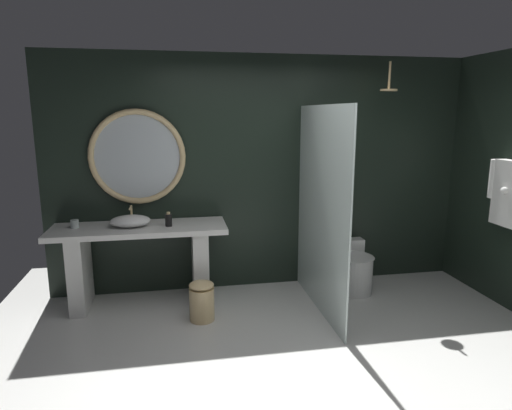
% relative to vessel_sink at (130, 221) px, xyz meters
% --- Properties ---
extents(ground_plane, '(5.76, 5.76, 0.00)m').
position_rel_vessel_sink_xyz_m(ground_plane, '(1.48, -1.55, -0.90)').
color(ground_plane, silver).
extents(back_wall_panel, '(4.80, 0.10, 2.60)m').
position_rel_vessel_sink_xyz_m(back_wall_panel, '(1.48, 0.35, 0.40)').
color(back_wall_panel, black).
rests_on(back_wall_panel, ground_plane).
extents(vanity_counter, '(1.76, 0.60, 0.84)m').
position_rel_vessel_sink_xyz_m(vanity_counter, '(0.08, -0.02, -0.37)').
color(vanity_counter, silver).
rests_on(vanity_counter, ground_plane).
extents(vessel_sink, '(0.40, 0.33, 0.19)m').
position_rel_vessel_sink_xyz_m(vessel_sink, '(0.00, 0.00, 0.00)').
color(vessel_sink, white).
rests_on(vessel_sink, vanity_counter).
extents(tumbler_cup, '(0.08, 0.08, 0.08)m').
position_rel_vessel_sink_xyz_m(tumbler_cup, '(-0.55, 0.04, -0.02)').
color(tumbler_cup, silver).
rests_on(tumbler_cup, vanity_counter).
extents(soap_dispenser, '(0.07, 0.07, 0.15)m').
position_rel_vessel_sink_xyz_m(soap_dispenser, '(0.38, -0.07, 0.01)').
color(soap_dispenser, black).
rests_on(soap_dispenser, vanity_counter).
extents(round_wall_mirror, '(1.00, 0.06, 1.00)m').
position_rel_vessel_sink_xyz_m(round_wall_mirror, '(0.08, 0.26, 0.62)').
color(round_wall_mirror, '#D6B77F').
extents(shower_glass_panel, '(0.02, 1.52, 2.05)m').
position_rel_vessel_sink_xyz_m(shower_glass_panel, '(1.87, -0.46, 0.13)').
color(shower_glass_panel, silver).
rests_on(shower_glass_panel, ground_plane).
extents(rain_shower_head, '(0.18, 0.18, 0.30)m').
position_rel_vessel_sink_xyz_m(rain_shower_head, '(2.71, -0.07, 1.34)').
color(rain_shower_head, '#D6B77F').
extents(hanging_bathrobe, '(0.20, 0.57, 0.71)m').
position_rel_vessel_sink_xyz_m(hanging_bathrobe, '(3.69, -0.80, 0.34)').
color(hanging_bathrobe, '#D6B77F').
extents(toilet, '(0.41, 0.56, 0.54)m').
position_rel_vessel_sink_xyz_m(toilet, '(2.40, -0.08, -0.64)').
color(toilet, white).
rests_on(toilet, ground_plane).
extents(waste_bin, '(0.24, 0.24, 0.39)m').
position_rel_vessel_sink_xyz_m(waste_bin, '(0.68, -0.51, -0.70)').
color(waste_bin, '#D6B77F').
rests_on(waste_bin, ground_plane).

